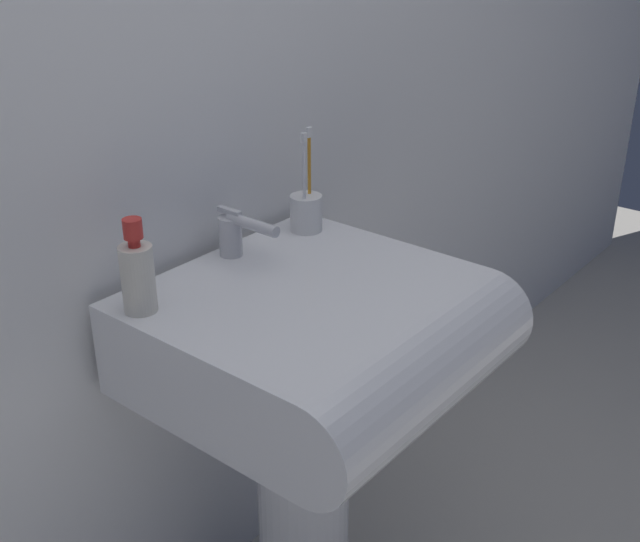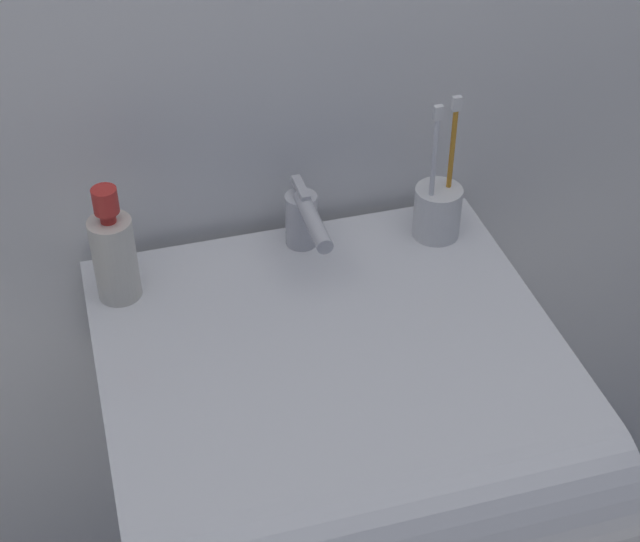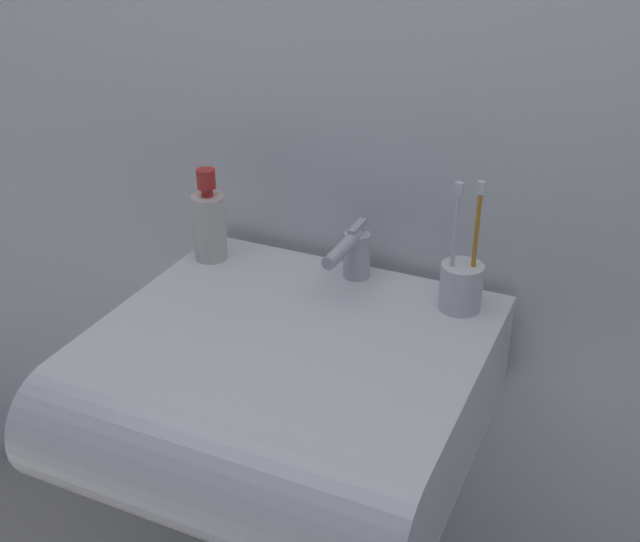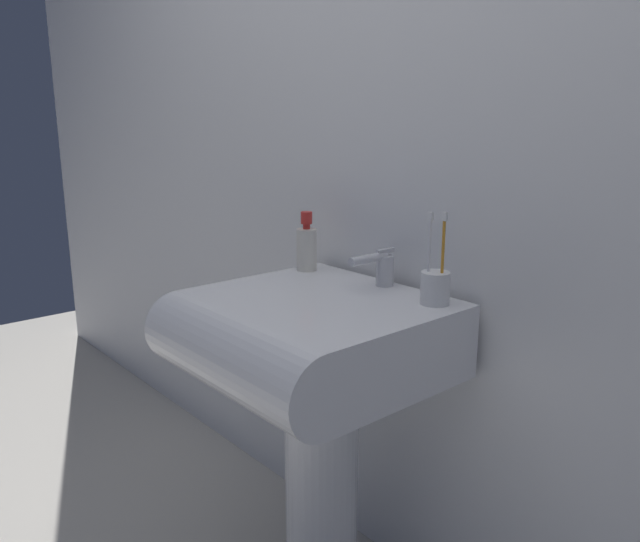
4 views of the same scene
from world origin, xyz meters
name	(u,v)px [view 3 (image 3 of 4)]	position (x,y,z in m)	size (l,w,h in m)	color
wall_back	(369,44)	(0.00, 0.28, 1.20)	(5.00, 0.05, 2.40)	white
sink_basin	(277,399)	(0.00, -0.06, 0.74)	(0.57, 0.56, 0.18)	white
faucet	(353,252)	(0.02, 0.18, 0.88)	(0.04, 0.15, 0.10)	silver
toothbrush_cup	(461,284)	(0.21, 0.16, 0.87)	(0.07, 0.07, 0.22)	white
soap_bottle	(209,223)	(-0.24, 0.15, 0.90)	(0.06, 0.06, 0.17)	silver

